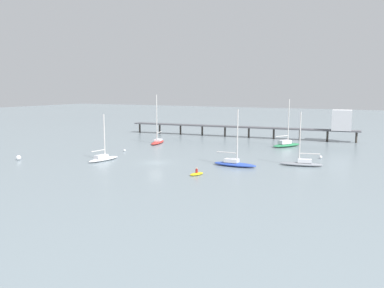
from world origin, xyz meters
The scene contains 11 objects.
ground_plane centered at (0.00, 0.00, 0.00)m, with size 400.00×400.00×0.00m, color gray.
pier centered at (16.25, 42.01, 4.32)m, with size 60.91×8.62×7.78m.
sailboat_white centered at (-9.35, -2.67, 0.57)m, with size 2.66×6.89×8.35m.
sailboat_blue centered at (13.47, 3.28, 0.59)m, with size 7.43×2.14×9.50m.
sailboat_green centered at (15.94, 29.10, 0.69)m, with size 5.92×7.64×10.54m.
sailboat_red centered at (-12.47, 20.83, 0.63)m, with size 3.76×7.69×11.46m.
sailboat_gray centered at (23.46, 8.69, 0.59)m, with size 7.25×3.12×9.07m.
dinghy_yellow centered at (10.78, -5.55, 0.21)m, with size 1.91×2.78×1.14m.
mooring_buoy_outer centered at (-23.47, -9.10, 0.44)m, with size 0.89×0.89×0.89m, color silver.
mooring_buoy_inner centered at (25.18, 17.19, 0.29)m, with size 0.58×0.58×0.58m, color silver.
mooring_buoy_near centered at (-12.17, 7.44, 0.25)m, with size 0.50×0.50×0.50m, color silver.
Camera 1 is at (36.14, -57.13, 12.91)m, focal length 36.60 mm.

